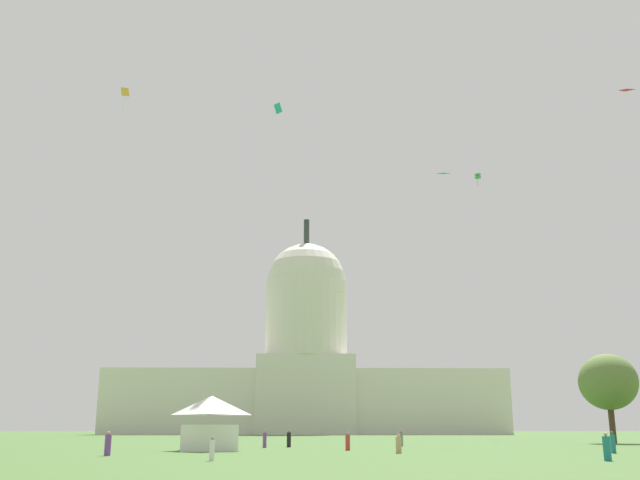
% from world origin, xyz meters
% --- Properties ---
extents(capitol_building, '(120.26, 25.38, 67.42)m').
position_xyz_m(capitol_building, '(0.53, 197.86, 19.68)').
color(capitol_building, silver).
rests_on(capitol_building, ground_plane).
extents(event_tent, '(5.96, 7.34, 4.95)m').
position_xyz_m(event_tent, '(-8.80, 42.23, 2.48)').
color(event_tent, white).
rests_on(event_tent, ground_plane).
extents(tree_east_far, '(9.10, 9.50, 11.79)m').
position_xyz_m(tree_east_far, '(40.99, 71.15, 8.01)').
color(tree_east_far, '#4C3823').
rests_on(tree_east_far, ground_plane).
extents(person_black_deep_crowd, '(0.61, 0.61, 1.79)m').
position_xyz_m(person_black_deep_crowd, '(-1.78, 53.62, 0.81)').
color(person_black_deep_crowd, black).
rests_on(person_black_deep_crowd, ground_plane).
extents(person_purple_lawn_far_left, '(0.42, 0.42, 1.75)m').
position_xyz_m(person_purple_lawn_far_left, '(-4.29, 51.69, 0.81)').
color(person_purple_lawn_far_left, '#703D93').
rests_on(person_purple_lawn_far_left, ground_plane).
extents(person_white_edge_west, '(0.48, 0.48, 1.50)m').
position_xyz_m(person_white_edge_west, '(-6.10, 21.35, 0.69)').
color(person_white_edge_west, silver).
rests_on(person_white_edge_west, ground_plane).
extents(person_grey_lawn_far_right, '(0.52, 0.52, 1.67)m').
position_xyz_m(person_grey_lawn_far_right, '(10.93, 57.57, 0.77)').
color(person_grey_lawn_far_right, gray).
rests_on(person_grey_lawn_far_right, ground_plane).
extents(person_tan_mid_right, '(0.54, 0.54, 1.56)m').
position_xyz_m(person_tan_mid_right, '(7.65, 34.64, 0.69)').
color(person_tan_mid_right, tan).
rests_on(person_tan_mid_right, ground_plane).
extents(person_teal_front_right, '(0.54, 0.54, 1.77)m').
position_xyz_m(person_teal_front_right, '(25.48, 34.50, 0.81)').
color(person_teal_front_right, '#1E757A').
rests_on(person_teal_front_right, ground_plane).
extents(person_purple_aisle_center, '(0.67, 0.67, 1.79)m').
position_xyz_m(person_purple_aisle_center, '(-15.00, 29.93, 0.81)').
color(person_purple_aisle_center, '#703D93').
rests_on(person_purple_aisle_center, ground_plane).
extents(person_teal_mid_left, '(0.68, 0.68, 1.77)m').
position_xyz_m(person_teal_mid_left, '(19.24, 20.67, 0.80)').
color(person_teal_mid_left, '#1E757A').
rests_on(person_teal_mid_left, ground_plane).
extents(person_red_edge_east, '(0.57, 0.57, 1.63)m').
position_xyz_m(person_red_edge_east, '(3.91, 42.50, 0.74)').
color(person_red_edge_east, red).
rests_on(person_red_edge_east, ground_plane).
extents(kite_red_mid, '(1.31, 0.84, 0.24)m').
position_xyz_m(kite_red_mid, '(31.04, 36.73, 33.52)').
color(kite_red_mid, red).
extents(kite_yellow_mid, '(1.93, 1.19, 4.34)m').
position_xyz_m(kite_yellow_mid, '(7.84, 121.40, 28.95)').
color(kite_yellow_mid, yellow).
extents(kite_turquoise_high, '(1.23, 0.94, 1.41)m').
position_xyz_m(kite_turquoise_high, '(-4.02, 66.06, 45.38)').
color(kite_turquoise_high, teal).
extents(kite_green_high, '(1.26, 1.26, 2.72)m').
position_xyz_m(kite_green_high, '(36.90, 117.87, 54.18)').
color(kite_green_high, green).
extents(kite_cyan_high, '(1.61, 0.77, 0.22)m').
position_xyz_m(kite_cyan_high, '(18.88, 66.63, 35.62)').
color(kite_cyan_high, '#33BCDB').
extents(kite_gold_high, '(1.24, 0.91, 3.65)m').
position_xyz_m(kite_gold_high, '(-23.76, 59.63, 44.30)').
color(kite_gold_high, gold).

